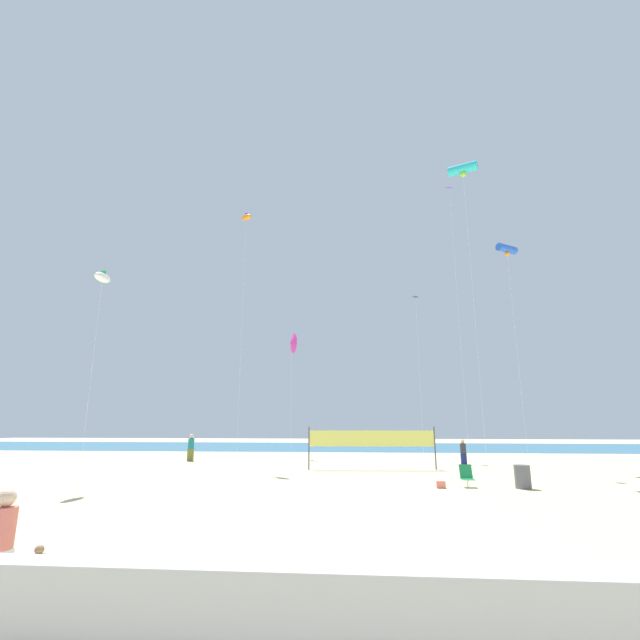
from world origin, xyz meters
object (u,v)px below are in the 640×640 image
beachgoer_charcoal_shirt (463,451)px  volleyball_net (372,440)px  folding_beach_chair (467,475)px  kite_magenta_delta (292,343)px  toddler_figure (36,572)px  kite_violet_diamond (450,197)px  mother_figure (0,540)px  beachgoer_teal_shirt (191,447)px  trash_barrel (523,477)px  beach_handbag (441,485)px  kite_blue_tube (507,249)px  kite_orange_inflatable (246,218)px  kite_cyan_tube (463,170)px  kite_white_inflatable (103,278)px  kite_black_diamond (416,301)px

beachgoer_charcoal_shirt → volleyball_net: (-5.91, -3.39, 0.78)m
folding_beach_chair → kite_magenta_delta: kite_magenta_delta is taller
folding_beach_chair → toddler_figure: bearing=-147.0°
kite_violet_diamond → beachgoer_charcoal_shirt: bearing=118.9°
mother_figure → beachgoer_charcoal_shirt: bearing=49.1°
beachgoer_teal_shirt → trash_barrel: 21.98m
beach_handbag → volleyball_net: bearing=109.7°
beach_handbag → kite_blue_tube: 19.46m
folding_beach_chair → kite_orange_inflatable: bearing=121.3°
mother_figure → folding_beach_chair: mother_figure is taller
mother_figure → beachgoer_teal_shirt: bearing=91.1°
kite_cyan_tube → kite_blue_tube: size_ratio=1.28×
toddler_figure → beach_handbag: (8.15, 12.66, -0.29)m
volleyball_net → kite_cyan_tube: 18.22m
folding_beach_chair → kite_violet_diamond: bearing=54.5°
kite_white_inflatable → kite_blue_tube: size_ratio=0.66×
beachgoer_teal_shirt → volleyball_net: volleyball_net is taller
kite_orange_inflatable → kite_black_diamond: 14.84m
folding_beach_chair → kite_blue_tube: bearing=37.4°
beachgoer_charcoal_shirt → beachgoer_teal_shirt: 18.55m
beachgoer_charcoal_shirt → kite_blue_tube: kite_blue_tube is taller
kite_black_diamond → volleyball_net: bearing=-116.2°
beachgoer_charcoal_shirt → kite_cyan_tube: bearing=122.9°
kite_white_inflatable → kite_violet_diamond: 23.54m
volleyball_net → kite_blue_tube: (9.94, 3.55, 12.94)m
trash_barrel → kite_white_inflatable: size_ratio=0.09×
folding_beach_chair → beach_handbag: 1.31m
beachgoer_charcoal_shirt → beachgoer_teal_shirt: bearing=21.9°
beach_handbag → kite_violet_diamond: size_ratio=0.02×
folding_beach_chair → volleyball_net: volleyball_net is taller
kite_magenta_delta → toddler_figure: bearing=-88.8°
folding_beach_chair → volleyball_net: size_ratio=0.12×
folding_beach_chair → kite_black_diamond: bearing=67.2°
beach_handbag → kite_orange_inflatable: bearing=138.8°
beachgoer_charcoal_shirt → kite_magenta_delta: size_ratio=0.16×
beachgoer_charcoal_shirt → kite_orange_inflatable: bearing=29.0°
folding_beach_chair → beach_handbag: size_ratio=2.50×
kite_black_diamond → kite_white_inflatable: size_ratio=1.29×
trash_barrel → kite_violet_diamond: bearing=88.7°
kite_blue_tube → kite_cyan_tube: bearing=-133.3°
beachgoer_teal_shirt → kite_white_inflatable: (-0.41, -12.09, 8.49)m
kite_white_inflatable → kite_cyan_tube: size_ratio=0.52×
kite_magenta_delta → kite_cyan_tube: (12.53, -9.54, 9.61)m
kite_magenta_delta → kite_white_inflatable: size_ratio=1.01×
beachgoer_charcoal_shirt → folding_beach_chair: beachgoer_charcoal_shirt is taller
kite_violet_diamond → kite_white_inflatable: bearing=-151.8°
kite_orange_inflatable → kite_black_diamond: (12.77, 5.61, -5.08)m
trash_barrel → kite_white_inflatable: kite_white_inflatable is taller
folding_beach_chair → kite_orange_inflatable: 22.97m
toddler_figure → volleyball_net: bearing=92.0°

